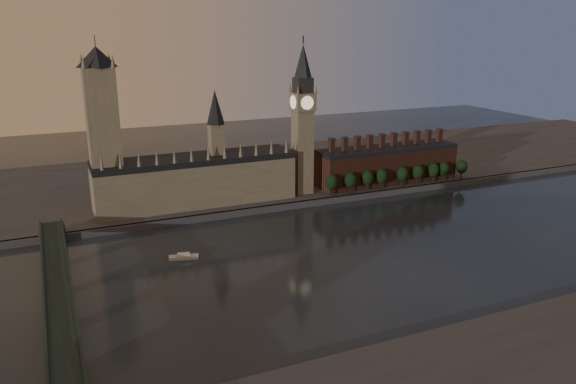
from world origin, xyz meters
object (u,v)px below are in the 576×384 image
object	(u,v)px
river_boat	(184,257)
westminster_bridge	(59,300)
victoria_tower	(103,127)
big_ben	(303,118)

from	to	relation	value
river_boat	westminster_bridge	bearing A→B (deg)	-133.64
river_boat	victoria_tower	bearing A→B (deg)	123.04
big_ben	river_boat	distance (m)	138.53
big_ben	westminster_bridge	bearing A→B (deg)	-145.67
westminster_bridge	river_boat	world-z (taller)	westminster_bridge
westminster_bridge	river_boat	xyz separation A→B (m)	(61.86, 38.85, -6.27)
big_ben	victoria_tower	bearing A→B (deg)	177.80
victoria_tower	westminster_bridge	size ratio (longest dim) A/B	0.54
big_ben	river_boat	world-z (taller)	big_ben
westminster_bridge	river_boat	size ratio (longest dim) A/B	12.62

